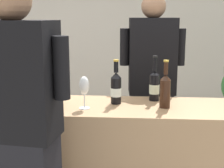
{
  "coord_description": "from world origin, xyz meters",
  "views": [
    {
      "loc": [
        0.33,
        -2.1,
        1.52
      ],
      "look_at": [
        0.18,
        0.0,
        1.07
      ],
      "focal_mm": 51.31,
      "sensor_mm": 36.0,
      "label": 1
    }
  ],
  "objects_px": {
    "wine_bottle_4": "(165,89)",
    "wine_bottle_7": "(154,85)",
    "wine_glass": "(84,87)",
    "person_guest": "(20,150)",
    "ice_bucket": "(22,91)",
    "wine_bottle_5": "(54,90)",
    "wine_bottle_8": "(116,88)",
    "wine_bottle_1": "(15,82)",
    "wine_bottle_6": "(0,84)",
    "wine_bottle_0": "(56,87)",
    "person_server": "(151,97)"
  },
  "relations": [
    {
      "from": "wine_bottle_4",
      "to": "wine_bottle_7",
      "type": "bearing_deg",
      "value": 108.73
    },
    {
      "from": "wine_glass",
      "to": "person_guest",
      "type": "height_order",
      "value": "person_guest"
    },
    {
      "from": "wine_bottle_7",
      "to": "wine_glass",
      "type": "bearing_deg",
      "value": -152.68
    },
    {
      "from": "wine_glass",
      "to": "ice_bucket",
      "type": "distance_m",
      "value": 0.43
    },
    {
      "from": "wine_bottle_5",
      "to": "wine_bottle_8",
      "type": "height_order",
      "value": "wine_bottle_5"
    },
    {
      "from": "wine_glass",
      "to": "wine_bottle_4",
      "type": "bearing_deg",
      "value": 6.7
    },
    {
      "from": "wine_bottle_7",
      "to": "person_guest",
      "type": "xyz_separation_m",
      "value": [
        -0.74,
        -0.73,
        -0.2
      ]
    },
    {
      "from": "ice_bucket",
      "to": "wine_bottle_4",
      "type": "bearing_deg",
      "value": 1.44
    },
    {
      "from": "wine_bottle_1",
      "to": "ice_bucket",
      "type": "bearing_deg",
      "value": -57.2
    },
    {
      "from": "wine_bottle_1",
      "to": "wine_bottle_6",
      "type": "relative_size",
      "value": 1.04
    },
    {
      "from": "wine_bottle_0",
      "to": "wine_bottle_1",
      "type": "xyz_separation_m",
      "value": [
        -0.34,
        0.14,
        0.0
      ]
    },
    {
      "from": "wine_bottle_4",
      "to": "wine_bottle_6",
      "type": "height_order",
      "value": "wine_bottle_6"
    },
    {
      "from": "wine_bottle_5",
      "to": "wine_glass",
      "type": "distance_m",
      "value": 0.2
    },
    {
      "from": "person_server",
      "to": "person_guest",
      "type": "bearing_deg",
      "value": -122.14
    },
    {
      "from": "wine_bottle_1",
      "to": "person_server",
      "type": "bearing_deg",
      "value": 24.64
    },
    {
      "from": "wine_bottle_5",
      "to": "wine_bottle_4",
      "type": "bearing_deg",
      "value": 7.79
    },
    {
      "from": "person_guest",
      "to": "person_server",
      "type": "bearing_deg",
      "value": 57.86
    },
    {
      "from": "person_guest",
      "to": "wine_bottle_1",
      "type": "bearing_deg",
      "value": 111.6
    },
    {
      "from": "wine_bottle_4",
      "to": "wine_bottle_0",
      "type": "bearing_deg",
      "value": 177.85
    },
    {
      "from": "wine_bottle_6",
      "to": "person_server",
      "type": "relative_size",
      "value": 0.19
    },
    {
      "from": "wine_bottle_4",
      "to": "wine_bottle_5",
      "type": "relative_size",
      "value": 0.88
    },
    {
      "from": "wine_bottle_7",
      "to": "ice_bucket",
      "type": "distance_m",
      "value": 0.92
    },
    {
      "from": "wine_bottle_8",
      "to": "wine_glass",
      "type": "xyz_separation_m",
      "value": [
        -0.2,
        -0.14,
        0.03
      ]
    },
    {
      "from": "wine_bottle_5",
      "to": "person_server",
      "type": "xyz_separation_m",
      "value": [
        0.67,
        0.73,
        -0.22
      ]
    },
    {
      "from": "wine_bottle_1",
      "to": "wine_bottle_7",
      "type": "xyz_separation_m",
      "value": [
        1.02,
        0.02,
        -0.01
      ]
    },
    {
      "from": "wine_bottle_6",
      "to": "wine_glass",
      "type": "bearing_deg",
      "value": -16.15
    },
    {
      "from": "wine_bottle_1",
      "to": "ice_bucket",
      "type": "height_order",
      "value": "wine_bottle_1"
    },
    {
      "from": "wine_bottle_4",
      "to": "wine_glass",
      "type": "xyz_separation_m",
      "value": [
        -0.53,
        -0.06,
        0.02
      ]
    },
    {
      "from": "wine_bottle_8",
      "to": "person_server",
      "type": "distance_m",
      "value": 0.65
    },
    {
      "from": "wine_bottle_8",
      "to": "wine_bottle_5",
      "type": "bearing_deg",
      "value": -155.83
    },
    {
      "from": "wine_bottle_5",
      "to": "wine_glass",
      "type": "bearing_deg",
      "value": 10.78
    },
    {
      "from": "wine_bottle_0",
      "to": "wine_bottle_5",
      "type": "relative_size",
      "value": 0.95
    },
    {
      "from": "wine_bottle_7",
      "to": "person_guest",
      "type": "bearing_deg",
      "value": -135.48
    },
    {
      "from": "wine_bottle_5",
      "to": "wine_bottle_8",
      "type": "distance_m",
      "value": 0.43
    },
    {
      "from": "wine_bottle_6",
      "to": "wine_bottle_8",
      "type": "xyz_separation_m",
      "value": [
        0.85,
        -0.05,
        -0.0
      ]
    },
    {
      "from": "wine_bottle_1",
      "to": "wine_bottle_7",
      "type": "bearing_deg",
      "value": 0.86
    },
    {
      "from": "ice_bucket",
      "to": "person_guest",
      "type": "distance_m",
      "value": 0.58
    },
    {
      "from": "wine_bottle_6",
      "to": "person_guest",
      "type": "height_order",
      "value": "person_guest"
    },
    {
      "from": "wine_bottle_0",
      "to": "wine_bottle_7",
      "type": "xyz_separation_m",
      "value": [
        0.68,
        0.15,
        -0.01
      ]
    },
    {
      "from": "wine_bottle_4",
      "to": "ice_bucket",
      "type": "height_order",
      "value": "wine_bottle_4"
    },
    {
      "from": "wine_bottle_4",
      "to": "person_server",
      "type": "distance_m",
      "value": 0.67
    },
    {
      "from": "wine_bottle_0",
      "to": "person_server",
      "type": "relative_size",
      "value": 0.2
    },
    {
      "from": "wine_bottle_4",
      "to": "wine_bottle_5",
      "type": "bearing_deg",
      "value": -172.21
    },
    {
      "from": "ice_bucket",
      "to": "wine_bottle_0",
      "type": "bearing_deg",
      "value": 13.57
    },
    {
      "from": "wine_bottle_1",
      "to": "wine_bottle_8",
      "type": "relative_size",
      "value": 1.11
    },
    {
      "from": "wine_bottle_7",
      "to": "wine_bottle_6",
      "type": "bearing_deg",
      "value": -177.16
    },
    {
      "from": "wine_bottle_8",
      "to": "wine_glass",
      "type": "relative_size",
      "value": 1.43
    },
    {
      "from": "wine_bottle_1",
      "to": "wine_bottle_8",
      "type": "bearing_deg",
      "value": -6.7
    },
    {
      "from": "wine_bottle_5",
      "to": "ice_bucket",
      "type": "relative_size",
      "value": 1.69
    },
    {
      "from": "wine_bottle_0",
      "to": "wine_bottle_1",
      "type": "bearing_deg",
      "value": 157.89
    }
  ]
}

